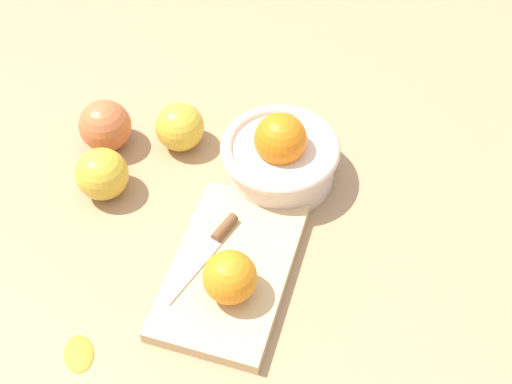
% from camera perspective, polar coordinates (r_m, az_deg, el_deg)
% --- Properties ---
extents(ground_plane, '(2.40, 2.40, 0.00)m').
position_cam_1_polar(ground_plane, '(0.96, -2.83, -3.15)').
color(ground_plane, tan).
extents(bowl, '(0.17, 0.17, 0.11)m').
position_cam_1_polar(bowl, '(0.99, 1.99, 3.05)').
color(bowl, beige).
rests_on(bowl, ground_plane).
extents(cutting_board, '(0.28, 0.21, 0.02)m').
position_cam_1_polar(cutting_board, '(0.91, -2.10, -6.41)').
color(cutting_board, '#DBB77F').
rests_on(cutting_board, ground_plane).
extents(orange_on_board, '(0.07, 0.07, 0.07)m').
position_cam_1_polar(orange_on_board, '(0.85, -2.18, -7.06)').
color(orange_on_board, orange).
rests_on(orange_on_board, cutting_board).
extents(knife, '(0.14, 0.09, 0.01)m').
position_cam_1_polar(knife, '(0.91, -3.82, -4.43)').
color(knife, silver).
rests_on(knife, cutting_board).
extents(apple_front_left, '(0.08, 0.08, 0.08)m').
position_cam_1_polar(apple_front_left, '(1.06, -12.38, 5.38)').
color(apple_front_left, '#CC6638').
rests_on(apple_front_left, ground_plane).
extents(apple_front_left_2, '(0.07, 0.07, 0.07)m').
position_cam_1_polar(apple_front_left_2, '(1.04, -6.34, 5.38)').
color(apple_front_left_2, gold).
rests_on(apple_front_left_2, ground_plane).
extents(apple_front_left_3, '(0.08, 0.08, 0.08)m').
position_cam_1_polar(apple_front_left_3, '(0.99, -12.63, 1.46)').
color(apple_front_left_3, gold).
rests_on(apple_front_left_3, ground_plane).
extents(citrus_peel, '(0.06, 0.05, 0.01)m').
position_cam_1_polar(citrus_peel, '(0.88, -14.50, -12.76)').
color(citrus_peel, orange).
rests_on(citrus_peel, ground_plane).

